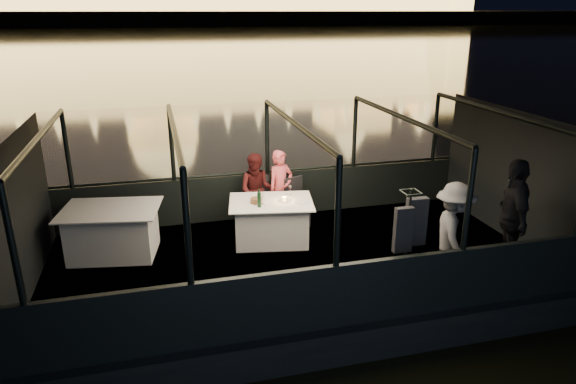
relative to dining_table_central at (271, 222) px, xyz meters
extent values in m
plane|color=black|center=(0.21, 79.23, -0.89)|extent=(500.00, 500.00, 0.00)
cube|color=black|center=(0.21, -0.77, -0.89)|extent=(8.60, 4.40, 1.00)
cube|color=black|center=(0.21, -0.77, -0.41)|extent=(8.00, 4.00, 0.04)
cube|color=black|center=(0.21, 1.23, 0.06)|extent=(8.00, 0.08, 0.90)
cube|color=black|center=(0.21, -2.77, 0.06)|extent=(8.00, 0.08, 0.90)
cube|color=#423D33|center=(0.21, 209.23, 0.11)|extent=(400.00, 140.00, 6.00)
cube|color=silver|center=(0.00, 0.00, 0.00)|extent=(1.61, 1.29, 0.77)
cube|color=white|center=(-2.69, 0.16, 0.00)|extent=(1.75, 1.39, 0.84)
cube|color=black|center=(-0.08, 0.68, 0.06)|extent=(0.48, 0.48, 0.97)
cube|color=black|center=(0.60, 0.57, 0.06)|extent=(0.55, 0.55, 0.91)
imported|color=#E7545A|center=(0.36, 0.76, 0.36)|extent=(0.62, 0.52, 1.46)
imported|color=#411212|center=(-0.10, 0.74, 0.36)|extent=(0.81, 0.70, 1.43)
imported|color=silver|center=(2.30, -2.07, 0.47)|extent=(0.88, 1.16, 1.58)
imported|color=black|center=(3.33, -2.02, 0.47)|extent=(0.84, 1.19, 1.86)
cylinder|color=#123217|center=(-0.25, -0.20, 0.53)|extent=(0.08, 0.08, 0.32)
cylinder|color=brown|center=(-0.26, 0.01, 0.42)|extent=(0.22, 0.22, 0.08)
cylinder|color=gold|center=(0.23, -0.04, 0.42)|extent=(0.07, 0.07, 0.08)
cylinder|color=white|center=(0.51, -0.16, 0.39)|extent=(0.33, 0.33, 0.02)
cylinder|color=white|center=(-0.19, 0.12, 0.39)|extent=(0.28, 0.28, 0.02)
camera|label=1|loc=(-1.82, -8.19, 3.54)|focal=32.00mm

